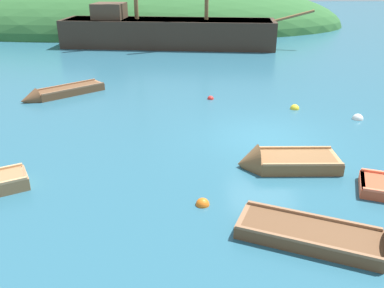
% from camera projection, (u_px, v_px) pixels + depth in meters
% --- Properties ---
extents(ground_plane, '(120.00, 120.00, 0.00)m').
position_uv_depth(ground_plane, '(266.00, 138.00, 14.33)').
color(ground_plane, '#285B70').
extents(shore_hill, '(44.74, 19.84, 9.15)m').
position_uv_depth(shore_hill, '(121.00, 26.00, 41.12)').
color(shore_hill, '#2D602D').
rests_on(shore_hill, ground).
extents(sailing_ship, '(18.42, 5.14, 12.64)m').
position_uv_depth(sailing_ship, '(167.00, 36.00, 30.27)').
color(sailing_ship, '#38281E').
rests_on(sailing_ship, ground).
extents(rowboat_portside, '(3.98, 2.55, 1.10)m').
position_uv_depth(rowboat_portside, '(341.00, 244.00, 8.75)').
color(rowboat_portside, brown).
rests_on(rowboat_portside, ground).
extents(rowboat_center, '(3.63, 3.21, 0.92)m').
position_uv_depth(rowboat_center, '(59.00, 94.00, 18.89)').
color(rowboat_center, brown).
rests_on(rowboat_center, ground).
extents(rowboat_outer_right, '(3.04, 1.28, 1.19)m').
position_uv_depth(rowboat_outer_right, '(280.00, 163.00, 12.23)').
color(rowboat_outer_right, brown).
rests_on(rowboat_outer_right, ground).
extents(buoy_white, '(0.44, 0.44, 0.44)m').
position_uv_depth(buoy_white, '(358.00, 119.00, 16.11)').
color(buoy_white, white).
rests_on(buoy_white, ground).
extents(buoy_orange, '(0.36, 0.36, 0.36)m').
position_uv_depth(buoy_orange, '(203.00, 205.00, 10.34)').
color(buoy_orange, orange).
rests_on(buoy_orange, ground).
extents(buoy_yellow, '(0.39, 0.39, 0.39)m').
position_uv_depth(buoy_yellow, '(295.00, 109.00, 17.27)').
color(buoy_yellow, yellow).
rests_on(buoy_yellow, ground).
extents(buoy_red, '(0.30, 0.30, 0.30)m').
position_uv_depth(buoy_red, '(211.00, 99.00, 18.55)').
color(buoy_red, red).
rests_on(buoy_red, ground).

